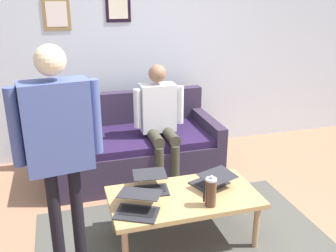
{
  "coord_description": "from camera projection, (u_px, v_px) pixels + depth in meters",
  "views": [
    {
      "loc": [
        0.98,
        2.45,
        2.04
      ],
      "look_at": [
        0.04,
        -0.79,
        0.8
      ],
      "focal_mm": 40.61,
      "sensor_mm": 36.0,
      "label": 1
    }
  ],
  "objects": [
    {
      "name": "coffee_table",
      "position": [
        184.0,
        200.0,
        3.13
      ],
      "size": [
        1.22,
        0.65,
        0.43
      ],
      "color": "tan",
      "rests_on": "ground_plane"
    },
    {
      "name": "laptop_center",
      "position": [
        212.0,
        180.0,
        3.25
      ],
      "size": [
        0.38,
        0.4,
        0.13
      ],
      "color": "#28282D",
      "rests_on": "coffee_table"
    },
    {
      "name": "laptop_left",
      "position": [
        151.0,
        185.0,
        3.19
      ],
      "size": [
        0.31,
        0.33,
        0.12
      ],
      "color": "#28282D",
      "rests_on": "coffee_table"
    },
    {
      "name": "area_rug",
      "position": [
        187.0,
        246.0,
        3.17
      ],
      "size": [
        2.44,
        1.67,
        0.01
      ],
      "primitive_type": "cube",
      "color": "#494841",
      "rests_on": "ground_plane"
    },
    {
      "name": "person_standing",
      "position": [
        58.0,
        138.0,
        2.52
      ],
      "size": [
        0.6,
        0.25,
        1.71
      ],
      "color": "black",
      "rests_on": "ground_plane"
    },
    {
      "name": "ground_plane",
      "position": [
        199.0,
        247.0,
        3.17
      ],
      "size": [
        7.68,
        7.68,
        0.0
      ],
      "primitive_type": "plane",
      "color": "#976B4F"
    },
    {
      "name": "person_seated",
      "position": [
        160.0,
        117.0,
        4.06
      ],
      "size": [
        0.55,
        0.51,
        1.28
      ],
      "color": "#3C392C",
      "rests_on": "ground_plane"
    },
    {
      "name": "laptop_right",
      "position": [
        138.0,
        206.0,
        2.87
      ],
      "size": [
        0.43,
        0.43,
        0.13
      ],
      "color": "#28282D",
      "rests_on": "coffee_table"
    },
    {
      "name": "back_wall",
      "position": [
        139.0,
        46.0,
        4.68
      ],
      "size": [
        7.04,
        0.11,
        2.7
      ],
      "color": "silver",
      "rests_on": "ground_plane"
    },
    {
      "name": "french_press",
      "position": [
        211.0,
        192.0,
        2.92
      ],
      "size": [
        0.11,
        0.09,
        0.26
      ],
      "color": "#4C3323",
      "rests_on": "coffee_table"
    },
    {
      "name": "couch",
      "position": [
        133.0,
        148.0,
        4.34
      ],
      "size": [
        1.87,
        0.95,
        0.88
      ],
      "color": "#31273B",
      "rests_on": "ground_plane"
    }
  ]
}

